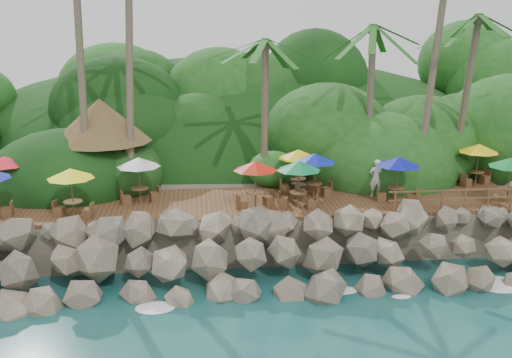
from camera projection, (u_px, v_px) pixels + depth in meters
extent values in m
plane|color=#19514F|center=(272.00, 302.00, 22.59)|extent=(140.00, 140.00, 0.00)
cube|color=gray|center=(240.00, 174.00, 37.69)|extent=(32.00, 25.20, 2.10)
ellipsoid|color=#143811|center=(233.00, 163.00, 45.16)|extent=(44.80, 28.00, 15.40)
cube|color=brown|center=(256.00, 203.00, 27.78)|extent=(26.00, 5.00, 0.20)
ellipsoid|color=white|center=(36.00, 309.00, 21.96)|extent=(1.20, 0.80, 0.06)
ellipsoid|color=white|center=(117.00, 306.00, 22.26)|extent=(1.20, 0.80, 0.06)
ellipsoid|color=white|center=(195.00, 302.00, 22.56)|extent=(1.20, 0.80, 0.06)
ellipsoid|color=white|center=(271.00, 298.00, 22.87)|extent=(1.20, 0.80, 0.06)
ellipsoid|color=white|center=(345.00, 295.00, 23.17)|extent=(1.20, 0.80, 0.06)
ellipsoid|color=white|center=(417.00, 291.00, 23.47)|extent=(1.20, 0.80, 0.06)
ellipsoid|color=white|center=(488.00, 288.00, 23.78)|extent=(1.20, 0.80, 0.06)
cylinder|color=brown|center=(81.00, 72.00, 27.78)|extent=(0.51, 2.19, 11.90)
cylinder|color=brown|center=(130.00, 78.00, 28.42)|extent=(0.63, 2.84, 11.13)
cylinder|color=brown|center=(265.00, 115.00, 29.40)|extent=(0.51, 0.59, 7.46)
ellipsoid|color=#23601E|center=(265.00, 40.00, 28.43)|extent=(6.00, 6.00, 2.40)
cylinder|color=brown|center=(370.00, 106.00, 30.43)|extent=(0.61, 0.72, 8.15)
ellipsoid|color=#23601E|center=(374.00, 26.00, 29.38)|extent=(6.00, 6.00, 2.40)
cylinder|color=brown|center=(433.00, 75.00, 29.18)|extent=(1.84, 1.85, 11.41)
cylinder|color=brown|center=(465.00, 101.00, 30.13)|extent=(0.38, 1.66, 8.64)
ellipsoid|color=#23601E|center=(473.00, 15.00, 29.00)|extent=(6.00, 6.00, 2.40)
cylinder|color=brown|center=(70.00, 171.00, 28.51)|extent=(0.16, 0.16, 2.40)
cylinder|color=brown|center=(128.00, 170.00, 28.79)|extent=(0.16, 0.16, 2.40)
cylinder|color=brown|center=(81.00, 159.00, 31.20)|extent=(0.16, 0.16, 2.40)
cylinder|color=brown|center=(134.00, 157.00, 31.48)|extent=(0.16, 0.16, 2.40)
cone|color=brown|center=(100.00, 120.00, 29.40)|extent=(5.12, 5.12, 2.20)
cylinder|color=brown|center=(397.00, 195.00, 27.48)|extent=(0.08, 0.08, 0.72)
cylinder|color=brown|center=(397.00, 187.00, 27.39)|extent=(0.82, 0.82, 0.05)
cylinder|color=brown|center=(398.00, 181.00, 27.30)|extent=(0.05, 0.05, 2.15)
cone|color=#0B1297|center=(399.00, 161.00, 27.06)|extent=(2.05, 2.05, 0.44)
cube|color=brown|center=(382.00, 197.00, 27.64)|extent=(0.51, 0.51, 0.45)
cube|color=brown|center=(411.00, 199.00, 27.39)|extent=(0.51, 0.51, 0.45)
cylinder|color=brown|center=(140.00, 196.00, 27.36)|extent=(0.08, 0.08, 0.72)
cylinder|color=brown|center=(140.00, 188.00, 27.26)|extent=(0.82, 0.82, 0.05)
cylinder|color=brown|center=(140.00, 181.00, 27.18)|extent=(0.05, 0.05, 2.15)
cone|color=silver|center=(138.00, 162.00, 26.94)|extent=(2.05, 2.05, 0.44)
cube|color=brown|center=(126.00, 200.00, 27.10)|extent=(0.53, 0.53, 0.45)
cube|color=brown|center=(154.00, 197.00, 27.69)|extent=(0.53, 0.53, 0.45)
cylinder|color=brown|center=(298.00, 186.00, 29.04)|extent=(0.08, 0.08, 0.72)
cylinder|color=brown|center=(298.00, 179.00, 28.94)|extent=(0.82, 0.82, 0.05)
cylinder|color=brown|center=(298.00, 172.00, 28.85)|extent=(0.05, 0.05, 2.15)
cone|color=yellow|center=(299.00, 154.00, 28.61)|extent=(2.05, 2.05, 0.44)
cube|color=brown|center=(284.00, 189.00, 29.01)|extent=(0.42, 0.42, 0.45)
cube|color=brown|center=(311.00, 188.00, 29.13)|extent=(0.42, 0.42, 0.45)
cylinder|color=brown|center=(314.00, 191.00, 28.22)|extent=(0.08, 0.08, 0.72)
cylinder|color=brown|center=(314.00, 183.00, 28.12)|extent=(0.82, 0.82, 0.05)
cylinder|color=brown|center=(314.00, 176.00, 28.03)|extent=(0.05, 0.05, 2.15)
cone|color=#0C1CA0|center=(315.00, 158.00, 27.79)|extent=(2.05, 2.05, 0.44)
cube|color=brown|center=(301.00, 195.00, 28.01)|extent=(0.51, 0.51, 0.45)
cube|color=brown|center=(326.00, 192.00, 28.50)|extent=(0.51, 0.51, 0.45)
cylinder|color=brown|center=(8.00, 194.00, 27.61)|extent=(0.08, 0.08, 0.72)
cylinder|color=brown|center=(7.00, 187.00, 27.51)|extent=(0.82, 0.82, 0.05)
cylinder|color=brown|center=(6.00, 180.00, 27.42)|extent=(0.05, 0.05, 2.15)
cone|color=red|center=(4.00, 161.00, 27.18)|extent=(2.05, 2.05, 0.44)
cube|color=brown|center=(22.00, 197.00, 27.60)|extent=(0.47, 0.47, 0.45)
cylinder|color=brown|center=(298.00, 200.00, 26.69)|extent=(0.08, 0.08, 0.72)
cylinder|color=brown|center=(298.00, 192.00, 26.59)|extent=(0.82, 0.82, 0.05)
cylinder|color=brown|center=(298.00, 185.00, 26.50)|extent=(0.05, 0.05, 2.15)
cone|color=#0D783F|center=(299.00, 166.00, 26.26)|extent=(2.05, 2.05, 0.44)
cube|color=brown|center=(283.00, 202.00, 26.85)|extent=(0.51, 0.51, 0.45)
cube|color=brown|center=(313.00, 204.00, 26.59)|extent=(0.51, 0.51, 0.45)
cylinder|color=brown|center=(255.00, 200.00, 26.67)|extent=(0.08, 0.08, 0.72)
cylinder|color=brown|center=(255.00, 192.00, 26.58)|extent=(0.82, 0.82, 0.05)
cylinder|color=brown|center=(255.00, 185.00, 26.49)|extent=(0.05, 0.05, 2.15)
cone|color=red|center=(255.00, 166.00, 26.25)|extent=(2.05, 2.05, 0.44)
cube|color=brown|center=(242.00, 205.00, 26.39)|extent=(0.54, 0.54, 0.45)
cube|color=brown|center=(268.00, 201.00, 27.03)|extent=(0.54, 0.54, 0.45)
cylinder|color=brown|center=(74.00, 210.00, 25.30)|extent=(0.08, 0.08, 0.72)
cylinder|color=brown|center=(73.00, 202.00, 25.20)|extent=(0.82, 0.82, 0.05)
cylinder|color=brown|center=(72.00, 194.00, 25.11)|extent=(0.05, 0.05, 2.15)
cone|color=yellow|center=(70.00, 173.00, 24.87)|extent=(2.05, 2.05, 0.44)
cube|color=brown|center=(60.00, 212.00, 25.47)|extent=(0.52, 0.52, 0.45)
cube|color=brown|center=(88.00, 214.00, 25.19)|extent=(0.52, 0.52, 0.45)
cylinder|color=brown|center=(476.00, 179.00, 30.39)|extent=(0.08, 0.08, 0.72)
cylinder|color=brown|center=(476.00, 172.00, 30.29)|extent=(0.82, 0.82, 0.05)
cylinder|color=brown|center=(477.00, 165.00, 30.21)|extent=(0.05, 0.05, 2.15)
cone|color=yellow|center=(479.00, 148.00, 29.97)|extent=(2.05, 2.05, 0.44)
cube|color=brown|center=(466.00, 183.00, 30.11)|extent=(0.54, 0.54, 0.45)
cube|color=brown|center=(484.00, 180.00, 30.74)|extent=(0.54, 0.54, 0.45)
cylinder|color=brown|center=(507.00, 196.00, 27.32)|extent=(0.08, 0.08, 0.72)
cylinder|color=brown|center=(508.00, 188.00, 27.22)|extent=(0.82, 0.82, 0.05)
cylinder|color=brown|center=(509.00, 181.00, 27.13)|extent=(0.05, 0.05, 2.15)
cone|color=#0D7A2E|center=(511.00, 162.00, 26.89)|extent=(2.05, 2.05, 0.44)
cube|color=brown|center=(493.00, 199.00, 27.27)|extent=(0.42, 0.42, 0.45)
cube|color=brown|center=(8.00, 212.00, 25.38)|extent=(0.43, 0.43, 0.45)
cylinder|color=brown|center=(395.00, 202.00, 25.98)|extent=(0.10, 0.10, 1.00)
cylinder|color=brown|center=(418.00, 201.00, 26.09)|extent=(0.10, 0.10, 1.00)
cylinder|color=brown|center=(442.00, 200.00, 26.20)|extent=(0.10, 0.10, 1.00)
cylinder|color=brown|center=(465.00, 199.00, 26.31)|extent=(0.10, 0.10, 1.00)
cylinder|color=brown|center=(488.00, 199.00, 26.42)|extent=(0.10, 0.10, 1.00)
cylinder|color=brown|center=(511.00, 198.00, 26.53)|extent=(0.10, 0.10, 1.00)
cube|color=brown|center=(454.00, 190.00, 26.14)|extent=(6.10, 0.06, 0.06)
cube|color=brown|center=(454.00, 199.00, 26.24)|extent=(6.10, 0.06, 0.06)
imported|color=silver|center=(376.00, 178.00, 28.34)|extent=(0.69, 0.47, 1.86)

